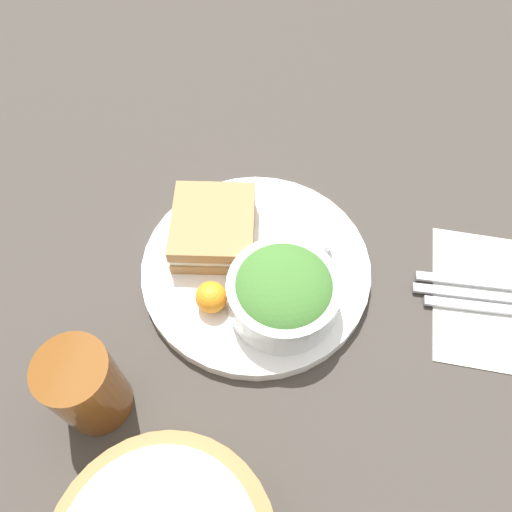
{
  "coord_description": "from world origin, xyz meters",
  "views": [
    {
      "loc": [
        -0.06,
        0.32,
        0.56
      ],
      "look_at": [
        0.0,
        0.0,
        0.04
      ],
      "focal_mm": 35.0,
      "sensor_mm": 36.0,
      "label": 1
    }
  ],
  "objects_px": {
    "knife": "(488,296)",
    "plate": "(256,268)",
    "fork": "(486,284)",
    "sandwich": "(214,227)",
    "dressing_cup": "(311,242)",
    "spoon": "(489,309)",
    "drink_glass": "(86,386)",
    "salad_bowl": "(283,292)"
  },
  "relations": [
    {
      "from": "knife",
      "to": "plate",
      "type": "bearing_deg",
      "value": 180.0
    },
    {
      "from": "fork",
      "to": "sandwich",
      "type": "bearing_deg",
      "value": 177.41
    },
    {
      "from": "sandwich",
      "to": "dressing_cup",
      "type": "height_order",
      "value": "sandwich"
    },
    {
      "from": "sandwich",
      "to": "fork",
      "type": "bearing_deg",
      "value": -179.36
    },
    {
      "from": "spoon",
      "to": "knife",
      "type": "bearing_deg",
      "value": 90.0
    },
    {
      "from": "dressing_cup",
      "to": "knife",
      "type": "bearing_deg",
      "value": 175.04
    },
    {
      "from": "plate",
      "to": "knife",
      "type": "relative_size",
      "value": 1.58
    },
    {
      "from": "fork",
      "to": "knife",
      "type": "bearing_deg",
      "value": -90.0
    },
    {
      "from": "dressing_cup",
      "to": "spoon",
      "type": "xyz_separation_m",
      "value": [
        -0.23,
        0.04,
        -0.03
      ]
    },
    {
      "from": "dressing_cup",
      "to": "drink_glass",
      "type": "xyz_separation_m",
      "value": [
        0.21,
        0.24,
        0.02
      ]
    },
    {
      "from": "salad_bowl",
      "to": "dressing_cup",
      "type": "distance_m",
      "value": 0.09
    },
    {
      "from": "dressing_cup",
      "to": "plate",
      "type": "bearing_deg",
      "value": 29.39
    },
    {
      "from": "sandwich",
      "to": "spoon",
      "type": "bearing_deg",
      "value": 174.85
    },
    {
      "from": "sandwich",
      "to": "spoon",
      "type": "relative_size",
      "value": 0.81
    },
    {
      "from": "dressing_cup",
      "to": "fork",
      "type": "xyz_separation_m",
      "value": [
        -0.23,
        0.0,
        -0.03
      ]
    },
    {
      "from": "spoon",
      "to": "fork",
      "type": "bearing_deg",
      "value": 90.0
    },
    {
      "from": "drink_glass",
      "to": "spoon",
      "type": "xyz_separation_m",
      "value": [
        -0.43,
        -0.2,
        -0.05
      ]
    },
    {
      "from": "dressing_cup",
      "to": "drink_glass",
      "type": "relative_size",
      "value": 0.43
    },
    {
      "from": "salad_bowl",
      "to": "plate",
      "type": "bearing_deg",
      "value": -50.49
    },
    {
      "from": "fork",
      "to": "knife",
      "type": "xyz_separation_m",
      "value": [
        -0.0,
        0.02,
        0.0
      ]
    },
    {
      "from": "fork",
      "to": "plate",
      "type": "bearing_deg",
      "value": -176.49
    },
    {
      "from": "plate",
      "to": "dressing_cup",
      "type": "distance_m",
      "value": 0.08
    },
    {
      "from": "salad_bowl",
      "to": "knife",
      "type": "bearing_deg",
      "value": -165.08
    },
    {
      "from": "plate",
      "to": "salad_bowl",
      "type": "distance_m",
      "value": 0.08
    },
    {
      "from": "drink_glass",
      "to": "plate",
      "type": "bearing_deg",
      "value": -125.29
    },
    {
      "from": "sandwich",
      "to": "dressing_cup",
      "type": "distance_m",
      "value": 0.13
    },
    {
      "from": "drink_glass",
      "to": "sandwich",
      "type": "bearing_deg",
      "value": -109.17
    },
    {
      "from": "dressing_cup",
      "to": "fork",
      "type": "height_order",
      "value": "dressing_cup"
    },
    {
      "from": "knife",
      "to": "spoon",
      "type": "xyz_separation_m",
      "value": [
        -0.0,
        0.02,
        0.0
      ]
    },
    {
      "from": "sandwich",
      "to": "fork",
      "type": "xyz_separation_m",
      "value": [
        -0.35,
        -0.0,
        -0.04
      ]
    },
    {
      "from": "plate",
      "to": "spoon",
      "type": "height_order",
      "value": "plate"
    },
    {
      "from": "dressing_cup",
      "to": "spoon",
      "type": "height_order",
      "value": "dressing_cup"
    },
    {
      "from": "sandwich",
      "to": "plate",
      "type": "bearing_deg",
      "value": 153.39
    },
    {
      "from": "salad_bowl",
      "to": "knife",
      "type": "relative_size",
      "value": 0.71
    },
    {
      "from": "plate",
      "to": "fork",
      "type": "relative_size",
      "value": 1.65
    },
    {
      "from": "salad_bowl",
      "to": "dressing_cup",
      "type": "xyz_separation_m",
      "value": [
        -0.02,
        -0.09,
        -0.02
      ]
    },
    {
      "from": "plate",
      "to": "drink_glass",
      "type": "relative_size",
      "value": 2.57
    },
    {
      "from": "plate",
      "to": "sandwich",
      "type": "bearing_deg",
      "value": -26.61
    },
    {
      "from": "salad_bowl",
      "to": "drink_glass",
      "type": "relative_size",
      "value": 1.16
    },
    {
      "from": "drink_glass",
      "to": "knife",
      "type": "relative_size",
      "value": 0.61
    },
    {
      "from": "sandwich",
      "to": "knife",
      "type": "bearing_deg",
      "value": 177.73
    },
    {
      "from": "drink_glass",
      "to": "spoon",
      "type": "relative_size",
      "value": 0.71
    }
  ]
}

